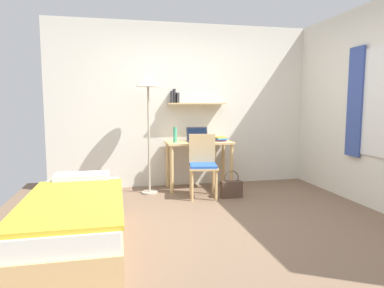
{
  "coord_description": "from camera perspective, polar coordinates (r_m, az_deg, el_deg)",
  "views": [
    {
      "loc": [
        -1.14,
        -3.5,
        1.33
      ],
      "look_at": [
        -0.27,
        0.51,
        0.85
      ],
      "focal_mm": 32.28,
      "sensor_mm": 36.0,
      "label": 1
    }
  ],
  "objects": [
    {
      "name": "ground_plane",
      "position": [
        3.91,
        5.58,
        -13.23
      ],
      "size": [
        5.28,
        5.28,
        0.0
      ],
      "primitive_type": "plane",
      "color": "brown"
    },
    {
      "name": "wall_back",
      "position": [
        5.64,
        -0.62,
        6.38
      ],
      "size": [
        4.4,
        0.27,
        2.6
      ],
      "color": "silver",
      "rests_on": "ground_plane"
    },
    {
      "name": "bed",
      "position": [
        3.5,
        -18.69,
        -11.85
      ],
      "size": [
        0.87,
        1.93,
        0.54
      ],
      "color": "tan",
      "rests_on": "ground_plane"
    },
    {
      "name": "desk",
      "position": [
        5.4,
        1.16,
        -1.17
      ],
      "size": [
        1.03,
        0.52,
        0.74
      ],
      "color": "tan",
      "rests_on": "ground_plane"
    },
    {
      "name": "desk_chair",
      "position": [
        4.94,
        1.79,
        -3.13
      ],
      "size": [
        0.46,
        0.47,
        0.89
      ],
      "color": "tan",
      "rests_on": "ground_plane"
    },
    {
      "name": "standing_lamp",
      "position": [
        5.09,
        -7.27,
        9.31
      ],
      "size": [
        0.36,
        0.36,
        1.8
      ],
      "color": "#B2A893",
      "rests_on": "ground_plane"
    },
    {
      "name": "laptop",
      "position": [
        5.39,
        0.95,
        1.03
      ],
      "size": [
        0.34,
        0.23,
        0.23
      ],
      "color": "#2D2D33",
      "rests_on": "desk"
    },
    {
      "name": "water_bottle",
      "position": [
        5.26,
        -2.82,
        1.53
      ],
      "size": [
        0.06,
        0.06,
        0.23
      ],
      "primitive_type": "cylinder",
      "color": "#42A87F",
      "rests_on": "desk"
    },
    {
      "name": "book_stack",
      "position": [
        5.5,
        4.65,
        0.88
      ],
      "size": [
        0.19,
        0.24,
        0.07
      ],
      "color": "purple",
      "rests_on": "desk"
    },
    {
      "name": "handbag",
      "position": [
        4.98,
        6.53,
        -7.3
      ],
      "size": [
        0.3,
        0.12,
        0.39
      ],
      "color": "#4C382D",
      "rests_on": "ground_plane"
    }
  ]
}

